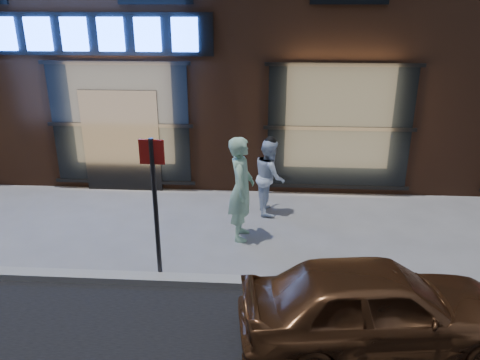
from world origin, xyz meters
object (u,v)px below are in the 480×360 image
object	(u,v)px
man_bowtie	(241,189)
sign_post	(155,197)
man_cap	(270,176)
gold_sedan	(377,305)

from	to	relation	value
man_bowtie	sign_post	bearing A→B (deg)	141.77
man_bowtie	man_cap	size ratio (longest dim) A/B	1.24
gold_sedan	sign_post	size ratio (longest dim) A/B	1.49
man_cap	gold_sedan	bearing A→B (deg)	-169.00
gold_sedan	sign_post	distance (m)	3.56
man_cap	gold_sedan	xyz separation A→B (m)	(1.41, -4.11, -0.20)
man_cap	gold_sedan	distance (m)	4.35
man_bowtie	sign_post	size ratio (longest dim) A/B	0.84
sign_post	man_bowtie	bearing A→B (deg)	52.79
man_cap	sign_post	distance (m)	3.31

